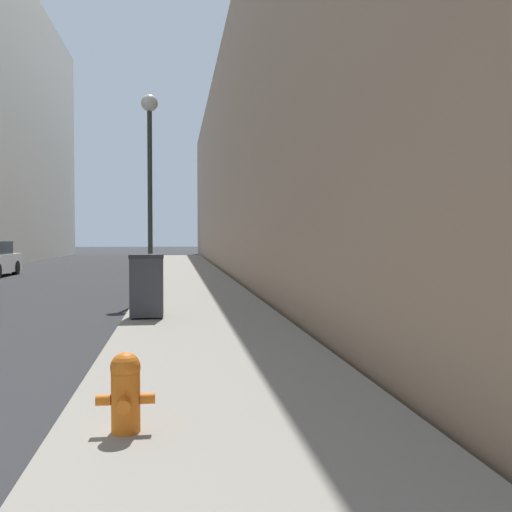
% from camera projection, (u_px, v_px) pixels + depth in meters
% --- Properties ---
extents(sidewalk_right, '(3.18, 60.00, 0.14)m').
position_uv_depth(sidewalk_right, '(191.00, 283.00, 20.52)').
color(sidewalk_right, gray).
rests_on(sidewalk_right, ground).
extents(building_right_stone, '(12.00, 60.00, 11.27)m').
position_uv_depth(building_right_stone, '(337.00, 161.00, 29.33)').
color(building_right_stone, '#9E7F66').
rests_on(building_right_stone, ground).
extents(fire_hydrant, '(0.48, 0.36, 0.66)m').
position_uv_depth(fire_hydrant, '(126.00, 390.00, 4.66)').
color(fire_hydrant, orange).
rests_on(fire_hydrant, sidewalk_right).
extents(trash_bin, '(0.66, 0.64, 1.26)m').
position_uv_depth(trash_bin, '(147.00, 285.00, 11.29)').
color(trash_bin, '#3D3D42').
rests_on(trash_bin, sidewalk_right).
extents(lamppost, '(0.46, 0.46, 5.52)m').
position_uv_depth(lamppost, '(150.00, 161.00, 15.73)').
color(lamppost, '#2D332D').
rests_on(lamppost, sidewalk_right).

